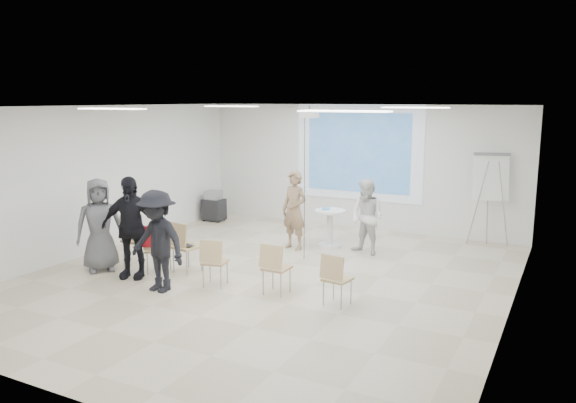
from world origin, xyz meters
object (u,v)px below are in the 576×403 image
at_px(player_right, 367,213).
at_px(audience_mid, 157,234).
at_px(chair_left_inner, 184,243).
at_px(chair_left_mid, 157,247).
at_px(pedestal_table, 330,226).
at_px(chair_right_far, 335,276).
at_px(av_cart, 214,207).
at_px(chair_far_left, 135,236).
at_px(audience_left, 130,220).
at_px(audience_outer, 99,220).
at_px(chair_right_inner, 274,265).
at_px(laptop, 188,245).
at_px(player_left, 294,205).
at_px(flipchart_easel, 491,178).
at_px(chair_center, 213,259).

xyz_separation_m(player_right, audience_mid, (-2.28, -3.72, 0.10)).
bearing_deg(chair_left_inner, chair_left_mid, -135.26).
height_order(pedestal_table, chair_right_far, pedestal_table).
distance_m(player_right, av_cart, 4.78).
bearing_deg(chair_left_inner, chair_right_far, 5.65).
bearing_deg(chair_far_left, chair_right_far, 0.17).
relative_size(audience_left, av_cart, 2.61).
bearing_deg(audience_outer, chair_right_inner, -45.40).
bearing_deg(chair_left_inner, audience_outer, -147.32).
relative_size(laptop, av_cart, 0.43).
bearing_deg(chair_right_far, pedestal_table, 121.46).
bearing_deg(chair_left_mid, chair_far_left, 148.70).
bearing_deg(audience_left, chair_left_mid, 34.20).
xyz_separation_m(pedestal_table, player_left, (-0.60, -0.49, 0.48)).
xyz_separation_m(audience_outer, flipchart_easel, (6.06, 5.20, 0.52)).
xyz_separation_m(player_right, audience_outer, (-3.97, -3.32, 0.11)).
bearing_deg(av_cart, player_right, -16.99).
height_order(player_right, audience_left, audience_left).
height_order(audience_mid, audience_outer, audience_outer).
relative_size(player_right, flipchart_easel, 0.85).
relative_size(player_right, audience_outer, 0.89).
bearing_deg(chair_right_inner, av_cart, 134.06).
height_order(chair_center, laptop, chair_center).
bearing_deg(chair_left_mid, chair_center, -25.31).
bearing_deg(av_cart, audience_left, -75.05).
bearing_deg(player_left, player_right, 25.05).
height_order(laptop, audience_mid, audience_mid).
distance_m(chair_right_inner, laptop, 2.04).
bearing_deg(audience_outer, laptop, -25.75).
bearing_deg(audience_mid, chair_right_far, 19.29).
xyz_separation_m(player_right, chair_center, (-1.58, -3.15, -0.36)).
bearing_deg(pedestal_table, audience_mid, -109.66).
xyz_separation_m(audience_left, flipchart_easel, (5.28, 5.24, 0.44)).
xyz_separation_m(player_right, chair_right_inner, (-0.49, -3.01, -0.35)).
height_order(chair_left_mid, chair_right_far, chair_left_mid).
distance_m(chair_far_left, chair_right_inner, 3.06).
xyz_separation_m(pedestal_table, chair_right_inner, (0.40, -3.19, 0.05)).
bearing_deg(av_cart, laptop, -63.65).
distance_m(player_right, flipchart_easel, 2.88).
bearing_deg(chair_right_inner, chair_center, -173.12).
xyz_separation_m(pedestal_table, audience_mid, (-1.39, -3.89, 0.50)).
bearing_deg(player_right, audience_outer, -121.68).
distance_m(chair_center, audience_mid, 1.01).
bearing_deg(chair_left_inner, audience_mid, -65.41).
height_order(flipchart_easel, av_cart, flipchart_easel).
distance_m(chair_right_far, audience_left, 3.81).
height_order(chair_left_mid, chair_left_inner, chair_left_inner).
distance_m(chair_right_inner, flipchart_easel, 5.62).
relative_size(chair_center, flipchart_easel, 0.41).
bearing_deg(player_right, chair_center, -98.29).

